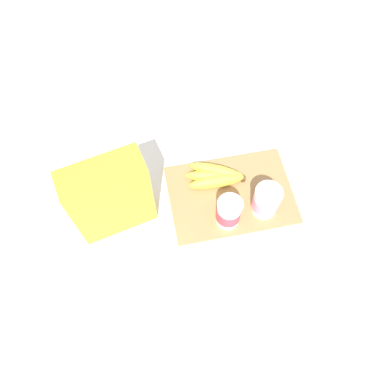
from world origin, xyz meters
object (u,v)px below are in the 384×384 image
at_px(cereal_box, 110,197).
at_px(spoon, 319,150).
at_px(banana_bunch, 216,176).
at_px(yogurt_cup_back, 229,212).
at_px(yogurt_cup_front, 266,201).
at_px(cutting_board, 231,195).

distance_m(cereal_box, spoon, 0.62).
relative_size(cereal_box, banana_bunch, 1.51).
bearing_deg(yogurt_cup_back, spoon, -152.01).
xyz_separation_m(banana_bunch, spoon, (-0.32, -0.04, -0.03)).
relative_size(cereal_box, yogurt_cup_front, 2.69).
distance_m(cutting_board, yogurt_cup_front, 0.11).
relative_size(yogurt_cup_back, spoon, 0.91).
bearing_deg(cutting_board, yogurt_cup_back, 68.84).
xyz_separation_m(cutting_board, cereal_box, (0.31, 0.01, 0.12)).
height_order(yogurt_cup_front, banana_bunch, yogurt_cup_front).
xyz_separation_m(cereal_box, spoon, (-0.60, -0.10, -0.12)).
relative_size(yogurt_cup_front, banana_bunch, 0.56).
distance_m(cereal_box, banana_bunch, 0.30).
bearing_deg(cutting_board, cereal_box, 1.38).
bearing_deg(banana_bunch, cereal_box, 11.89).
bearing_deg(spoon, cutting_board, 18.18).
bearing_deg(spoon, yogurt_cup_back, 27.99).
height_order(yogurt_cup_back, spoon, yogurt_cup_back).
bearing_deg(cereal_box, yogurt_cup_front, 159.95).
relative_size(cutting_board, yogurt_cup_back, 3.47).
xyz_separation_m(cutting_board, spoon, (-0.29, -0.10, -0.00)).
height_order(yogurt_cup_back, banana_bunch, yogurt_cup_back).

